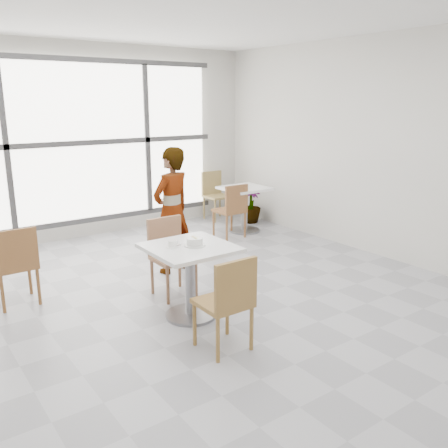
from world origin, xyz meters
TOP-DOWN VIEW (x-y plane):
  - floor at (0.00, 0.00)m, footprint 7.00×7.00m
  - ceiling at (0.00, 0.00)m, footprint 7.00×7.00m
  - wall_back at (0.00, 3.50)m, footprint 6.00×0.00m
  - wall_right at (3.00, 0.00)m, footprint 0.00×7.00m
  - window at (0.00, 3.44)m, footprint 4.60×0.07m
  - main_table at (-0.21, -0.02)m, footprint 0.80×0.80m
  - chair_near at (-0.32, -0.81)m, footprint 0.42×0.42m
  - chair_far at (-0.08, 0.64)m, footprint 0.42×0.42m
  - oatmeal_bowl at (-0.17, -0.04)m, footprint 0.21×0.21m
  - coffee_cup at (-0.37, 0.04)m, footprint 0.16×0.13m
  - person at (0.31, 1.25)m, footprint 0.67×0.53m
  - bg_table_right at (2.24, 2.22)m, footprint 0.70×0.70m
  - bg_chair_left_near at (-1.56, 1.28)m, footprint 0.42×0.42m
  - bg_chair_right_near at (1.83, 2.02)m, footprint 0.42×0.42m
  - bg_chair_right_far at (2.35, 3.24)m, footprint 0.42×0.42m
  - plant_right at (2.70, 2.63)m, footprint 0.44×0.44m

SIDE VIEW (x-z plane):
  - floor at x=0.00m, z-range 0.00..0.00m
  - plant_right at x=2.70m, z-range 0.00..0.67m
  - bg_table_right at x=2.24m, z-range 0.11..0.86m
  - chair_near at x=-0.32m, z-range 0.07..0.94m
  - chair_far at x=-0.08m, z-range 0.07..0.94m
  - bg_chair_left_near at x=-1.56m, z-range 0.07..0.94m
  - bg_chair_right_near at x=1.83m, z-range 0.07..0.94m
  - bg_chair_right_far at x=2.35m, z-range 0.07..0.94m
  - main_table at x=-0.21m, z-range 0.15..0.90m
  - coffee_cup at x=-0.37m, z-range 0.75..0.81m
  - oatmeal_bowl at x=-0.17m, z-range 0.75..0.84m
  - person at x=0.31m, z-range 0.00..1.59m
  - window at x=0.00m, z-range 0.24..2.76m
  - wall_back at x=0.00m, z-range -1.50..4.50m
  - wall_right at x=3.00m, z-range -2.00..5.00m
  - ceiling at x=0.00m, z-range 3.00..3.00m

